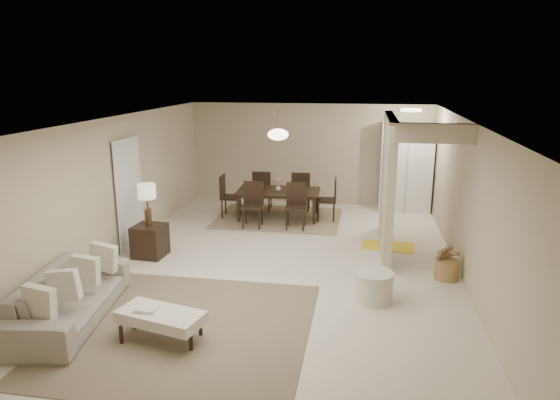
% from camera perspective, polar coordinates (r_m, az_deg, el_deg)
% --- Properties ---
extents(floor, '(9.00, 9.00, 0.00)m').
position_cam_1_polar(floor, '(8.61, -0.11, -7.75)').
color(floor, beige).
rests_on(floor, ground).
extents(ceiling, '(9.00, 9.00, 0.00)m').
position_cam_1_polar(ceiling, '(8.01, -0.12, 9.04)').
color(ceiling, white).
rests_on(ceiling, back_wall).
extents(back_wall, '(6.00, 0.00, 6.00)m').
position_cam_1_polar(back_wall, '(12.59, 3.39, 5.27)').
color(back_wall, '#BDAE8F').
rests_on(back_wall, floor).
extents(left_wall, '(0.00, 9.00, 9.00)m').
position_cam_1_polar(left_wall, '(9.21, -18.84, 1.09)').
color(left_wall, '#BDAE8F').
rests_on(left_wall, floor).
extents(right_wall, '(0.00, 9.00, 9.00)m').
position_cam_1_polar(right_wall, '(8.27, 20.82, -0.54)').
color(right_wall, '#BDAE8F').
rests_on(right_wall, floor).
extents(partition, '(0.15, 2.50, 2.50)m').
position_cam_1_polar(partition, '(9.34, 12.18, 1.72)').
color(partition, '#BDAE8F').
rests_on(partition, floor).
extents(doorway, '(0.04, 0.90, 2.04)m').
position_cam_1_polar(doorway, '(9.76, -16.93, 0.58)').
color(doorway, black).
rests_on(doorway, floor).
extents(pantry_cabinet, '(1.20, 0.55, 2.10)m').
position_cam_1_polar(pantry_cabinet, '(12.25, 14.21, 3.64)').
color(pantry_cabinet, white).
rests_on(pantry_cabinet, floor).
extents(flush_light, '(0.44, 0.44, 0.05)m').
position_cam_1_polar(flush_light, '(11.13, 14.75, 9.89)').
color(flush_light, white).
rests_on(flush_light, ceiling).
extents(living_rug, '(3.20, 3.20, 0.01)m').
position_cam_1_polar(living_rug, '(6.83, -10.74, -14.26)').
color(living_rug, brown).
rests_on(living_rug, floor).
extents(sofa, '(2.37, 1.21, 0.66)m').
position_cam_1_polar(sofa, '(7.37, -22.85, -10.16)').
color(sofa, gray).
rests_on(sofa, floor).
extents(ottoman_bench, '(1.16, 0.73, 0.39)m').
position_cam_1_polar(ottoman_bench, '(6.51, -13.49, -12.92)').
color(ottoman_bench, beige).
rests_on(ottoman_bench, living_rug).
extents(side_table, '(0.57, 0.57, 0.58)m').
position_cam_1_polar(side_table, '(9.34, -14.64, -4.53)').
color(side_table, black).
rests_on(side_table, floor).
extents(table_lamp, '(0.32, 0.32, 0.76)m').
position_cam_1_polar(table_lamp, '(9.11, -14.98, 0.56)').
color(table_lamp, '#49351F').
rests_on(table_lamp, side_table).
extents(round_pouf, '(0.57, 0.57, 0.45)m').
position_cam_1_polar(round_pouf, '(7.49, 10.66, -9.70)').
color(round_pouf, beige).
rests_on(round_pouf, floor).
extents(wicker_basket, '(0.41, 0.41, 0.32)m').
position_cam_1_polar(wicker_basket, '(8.56, 18.52, -7.53)').
color(wicker_basket, olive).
rests_on(wicker_basket, floor).
extents(dining_rug, '(2.80, 2.10, 0.01)m').
position_cam_1_polar(dining_rug, '(11.41, -0.21, -2.09)').
color(dining_rug, '#8B6F56').
rests_on(dining_rug, floor).
extents(dining_table, '(1.91, 1.12, 0.65)m').
position_cam_1_polar(dining_table, '(11.32, -0.21, -0.54)').
color(dining_table, black).
rests_on(dining_table, dining_rug).
extents(dining_chairs, '(2.63, 1.95, 0.97)m').
position_cam_1_polar(dining_chairs, '(11.28, -0.21, 0.25)').
color(dining_chairs, black).
rests_on(dining_chairs, dining_rug).
extents(vase, '(0.13, 0.13, 0.13)m').
position_cam_1_polar(vase, '(11.22, -0.21, 1.40)').
color(vase, silver).
rests_on(vase, dining_table).
extents(yellow_mat, '(1.04, 0.70, 0.01)m').
position_cam_1_polar(yellow_mat, '(9.84, 12.19, -5.17)').
color(yellow_mat, yellow).
rests_on(yellow_mat, floor).
extents(pendant_light, '(0.46, 0.46, 0.71)m').
position_cam_1_polar(pendant_light, '(11.01, -0.22, 7.50)').
color(pendant_light, '#49351F').
rests_on(pendant_light, ceiling).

